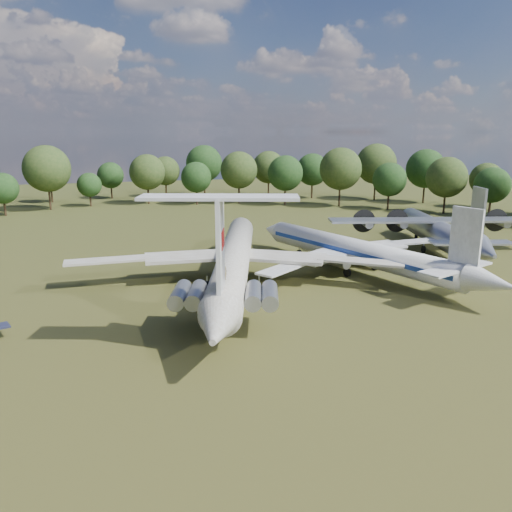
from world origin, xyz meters
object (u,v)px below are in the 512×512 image
object	(u,v)px
an12_transport	(437,236)
person_on_il62	(224,271)
tu104_jet	(356,256)
il62_airliner	(234,265)

from	to	relation	value
an12_transport	person_on_il62	bearing A→B (deg)	-135.45
person_on_il62	tu104_jet	bearing A→B (deg)	-104.10
tu104_jet	an12_transport	bearing A→B (deg)	2.60
tu104_jet	an12_transport	size ratio (longest dim) A/B	1.19
il62_airliner	person_on_il62	xyz separation A→B (m)	(-4.57, -14.69, 3.57)
il62_airliner	tu104_jet	world-z (taller)	il62_airliner
il62_airliner	tu104_jet	distance (m)	18.22
il62_airliner	an12_transport	bearing A→B (deg)	31.40
an12_transport	tu104_jet	bearing A→B (deg)	-143.38
il62_airliner	tu104_jet	bearing A→B (deg)	22.52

